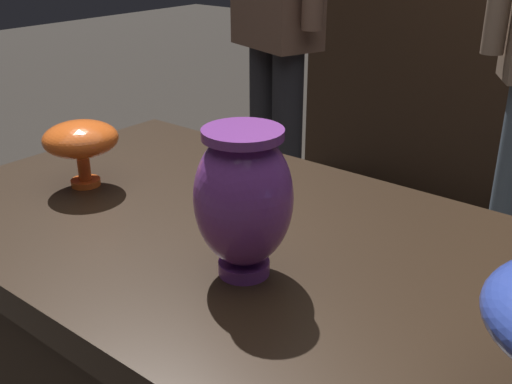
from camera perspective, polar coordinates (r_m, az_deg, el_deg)
vase_centerpiece at (r=0.80m, az=-1.17°, el=-0.56°), size 0.13×0.13×0.20m
vase_tall_behind at (r=1.13m, az=-15.90°, el=4.59°), size 0.13×0.13×0.12m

